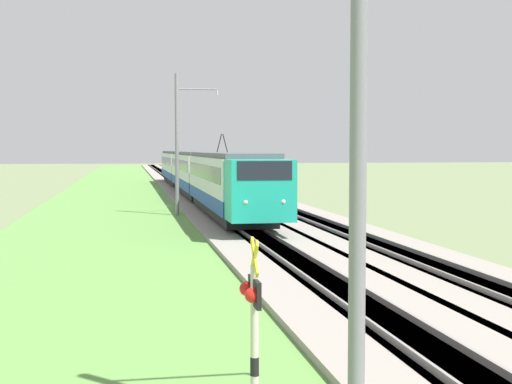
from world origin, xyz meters
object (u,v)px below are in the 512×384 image
at_px(catenary_mast_near, 363,112).
at_px(catenary_mast_mid, 178,143).
at_px(passenger_train, 196,170).
at_px(crossing_signal_aux, 253,323).

distance_m(catenary_mast_near, catenary_mast_mid, 33.60).
relative_size(passenger_train, crossing_signal_aux, 20.62).
height_order(crossing_signal_aux, catenary_mast_mid, catenary_mast_mid).
bearing_deg(catenary_mast_mid, catenary_mast_near, 180.00).
bearing_deg(catenary_mast_mid, crossing_signal_aux, 177.73).
distance_m(passenger_train, catenary_mast_mid, 16.09).
xyz_separation_m(passenger_train, catenary_mast_mid, (-15.75, 2.56, 2.08)).
relative_size(crossing_signal_aux, catenary_mast_near, 0.33).
bearing_deg(crossing_signal_aux, catenary_mast_mid, -92.27).
xyz_separation_m(crossing_signal_aux, catenary_mast_near, (-0.57, -1.31, 2.79)).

